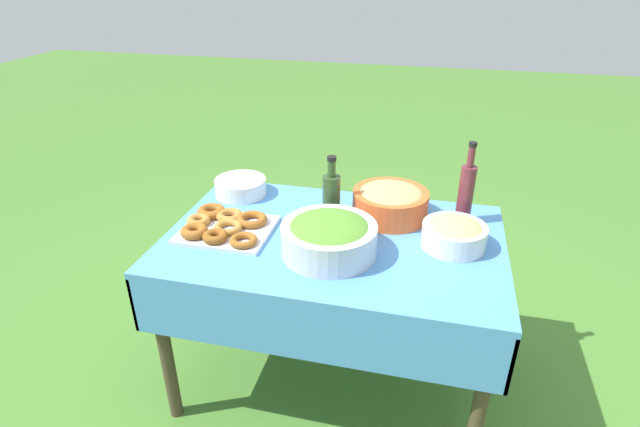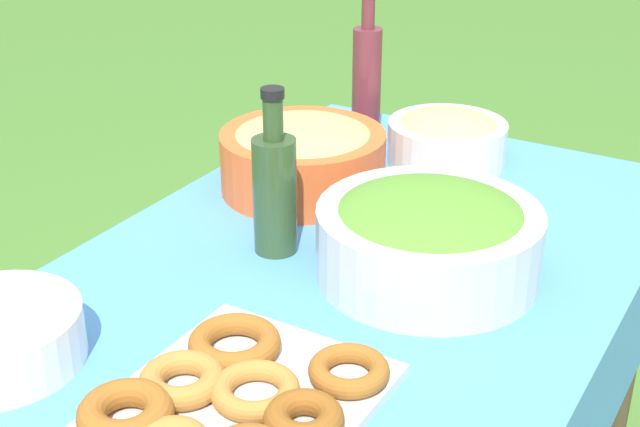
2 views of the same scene
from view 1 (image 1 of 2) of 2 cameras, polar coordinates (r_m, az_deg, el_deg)
The scene contains 9 objects.
ground_plane at distance 2.31m, azimuth 1.36°, elevation -17.98°, with size 14.00×14.00×0.00m, color #477A2D.
picnic_table at distance 1.93m, azimuth 1.56°, elevation -5.23°, with size 1.25×0.81×0.71m.
salad_bowl at distance 1.74m, azimuth 1.03°, elevation -2.59°, with size 0.34×0.34×0.13m.
pasta_bowl at distance 1.85m, azimuth 15.08°, elevation -2.19°, with size 0.23×0.23×0.10m.
donut_platter at distance 1.93m, azimuth -10.91°, elevation -1.42°, with size 0.35×0.32×0.05m.
plate_stack at distance 2.21m, azimuth -9.06°, elevation 3.03°, with size 0.22×0.22×0.07m.
olive_oil_bottle at distance 1.94m, azimuth 1.30°, elevation 2.01°, with size 0.07×0.07×0.27m.
wine_bottle at distance 2.00m, azimuth 16.34°, elevation 2.39°, with size 0.06×0.06×0.33m.
bread_bowl at distance 2.00m, azimuth 8.04°, elevation 1.40°, with size 0.30×0.30×0.13m.
Camera 1 is at (0.33, -1.59, 1.65)m, focal length 28.00 mm.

